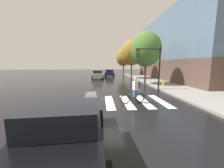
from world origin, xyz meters
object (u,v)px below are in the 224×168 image
(sedan_far, at_px, (110,73))
(traffic_light_near, at_px, (151,61))
(street_tree_far, at_px, (124,57))
(fire_hydrant, at_px, (163,82))
(manhole_cover, at_px, (90,120))
(street_tree_near, at_px, (146,49))
(cyclist, at_px, (135,91))
(sedan_near, at_px, (68,126))
(sedan_mid, at_px, (97,74))
(street_tree_mid, at_px, (132,53))

(sedan_far, bearing_deg, traffic_light_near, -79.53)
(street_tree_far, bearing_deg, traffic_light_near, -91.29)
(fire_hydrant, relative_size, street_tree_far, 0.13)
(fire_hydrant, height_order, street_tree_far, street_tree_far)
(manhole_cover, height_order, street_tree_far, street_tree_far)
(traffic_light_near, relative_size, street_tree_near, 0.65)
(sedan_far, relative_size, fire_hydrant, 5.79)
(cyclist, xyz_separation_m, fire_hydrant, (4.90, 6.05, -0.31))
(fire_hydrant, height_order, street_tree_near, street_tree_near)
(traffic_light_near, bearing_deg, sedan_near, -123.33)
(sedan_mid, distance_m, cyclist, 15.92)
(manhole_cover, height_order, cyclist, cyclist)
(manhole_cover, relative_size, cyclist, 0.38)
(sedan_far, bearing_deg, street_tree_mid, -57.48)
(sedan_near, bearing_deg, street_tree_mid, 71.91)
(traffic_light_near, xyz_separation_m, street_tree_near, (0.63, 3.51, 1.50))
(sedan_mid, bearing_deg, street_tree_mid, -9.94)
(sedan_mid, bearing_deg, sedan_far, 59.97)
(traffic_light_near, distance_m, fire_hydrant, 3.79)
(fire_hydrant, distance_m, street_tree_mid, 9.61)
(manhole_cover, xyz_separation_m, traffic_light_near, (5.36, 6.56, 2.86))
(manhole_cover, xyz_separation_m, street_tree_mid, (5.89, 17.07, 4.54))
(sedan_far, height_order, street_tree_near, street_tree_near)
(street_tree_mid, bearing_deg, cyclist, -102.20)
(traffic_light_near, bearing_deg, street_tree_mid, 87.14)
(manhole_cover, xyz_separation_m, street_tree_far, (5.77, 24.69, 4.19))
(cyclist, distance_m, street_tree_mid, 15.40)
(sedan_mid, relative_size, street_tree_mid, 0.66)
(sedan_near, xyz_separation_m, fire_hydrant, (8.05, 10.75, -0.29))
(sedan_far, xyz_separation_m, cyclist, (0.31, -20.06, 0.07))
(traffic_light_near, xyz_separation_m, street_tree_far, (0.41, 18.13, 1.33))
(fire_hydrant, xyz_separation_m, street_tree_mid, (-1.74, 8.55, 4.01))
(sedan_far, bearing_deg, street_tree_near, -73.97)
(sedan_near, distance_m, traffic_light_near, 10.72)
(sedan_far, relative_size, traffic_light_near, 1.08)
(manhole_cover, xyz_separation_m, cyclist, (2.73, 2.46, 0.84))
(sedan_mid, relative_size, sedan_far, 0.99)
(manhole_cover, height_order, street_tree_near, street_tree_near)
(fire_hydrant, relative_size, street_tree_mid, 0.12)
(sedan_mid, distance_m, street_tree_near, 10.73)
(traffic_light_near, bearing_deg, street_tree_far, 88.71)
(sedan_near, height_order, street_tree_mid, street_tree_mid)
(sedan_far, relative_size, cyclist, 2.67)
(sedan_far, relative_size, street_tree_near, 0.70)
(sedan_far, xyz_separation_m, street_tree_mid, (3.47, -5.45, 3.77))
(sedan_far, distance_m, street_tree_mid, 7.48)
(street_tree_far, bearing_deg, manhole_cover, -103.15)
(sedan_mid, relative_size, street_tree_far, 0.72)
(cyclist, relative_size, street_tree_far, 0.27)
(sedan_far, xyz_separation_m, fire_hydrant, (5.21, -14.00, -0.25))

